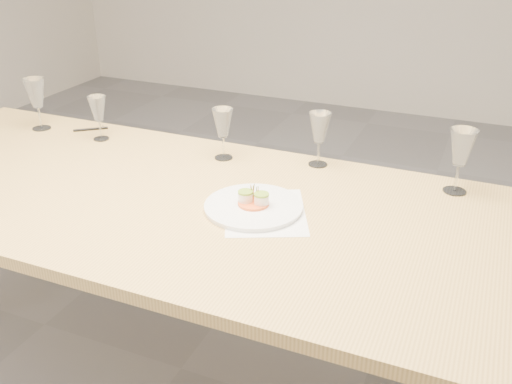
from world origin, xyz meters
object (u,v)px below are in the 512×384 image
at_px(wine_glass_3, 320,129).
at_px(wine_glass_4, 462,149).
at_px(dinner_plate, 254,206).
at_px(wine_glass_1, 98,109).
at_px(wine_glass_0, 36,94).
at_px(wine_glass_2, 223,124).
at_px(dining_table, 169,212).
at_px(ballpoint_pen, 91,129).
at_px(recipe_sheet, 265,212).

xyz_separation_m(wine_glass_3, wine_glass_4, (0.48, -0.04, 0.01)).
bearing_deg(dinner_plate, wine_glass_1, 158.66).
distance_m(wine_glass_1, wine_glass_4, 1.37).
distance_m(wine_glass_0, wine_glass_2, 0.86).
height_order(dinner_plate, wine_glass_2, wine_glass_2).
bearing_deg(wine_glass_0, dining_table, -22.10).
xyz_separation_m(wine_glass_1, wine_glass_4, (1.37, 0.06, 0.03)).
bearing_deg(ballpoint_pen, wine_glass_0, 160.05).
bearing_deg(recipe_sheet, ballpoint_pen, 133.16).
bearing_deg(ballpoint_pen, dining_table, -70.82).
distance_m(wine_glass_1, wine_glass_3, 0.89).
bearing_deg(recipe_sheet, dining_table, 156.86).
height_order(wine_glass_1, wine_glass_4, wine_glass_4).
distance_m(recipe_sheet, wine_glass_2, 0.48).
xyz_separation_m(dinner_plate, wine_glass_3, (0.08, 0.41, 0.13)).
bearing_deg(wine_glass_3, dining_table, -131.71).
bearing_deg(wine_glass_4, wine_glass_0, -178.19).
xyz_separation_m(ballpoint_pen, wine_glass_4, (1.48, -0.01, 0.15)).
bearing_deg(wine_glass_1, wine_glass_3, 6.06).
bearing_deg(dinner_plate, recipe_sheet, -6.21).
bearing_deg(wine_glass_4, dinner_plate, -146.26).
bearing_deg(wine_glass_0, wine_glass_1, -0.77).
distance_m(dinner_plate, wine_glass_1, 0.88).
xyz_separation_m(wine_glass_0, wine_glass_1, (0.31, -0.00, -0.03)).
distance_m(dinner_plate, wine_glass_2, 0.44).
distance_m(wine_glass_1, wine_glass_2, 0.55).
height_order(dining_table, wine_glass_4, wine_glass_4).
bearing_deg(wine_glass_3, dinner_plate, -100.72).
height_order(ballpoint_pen, wine_glass_1, wine_glass_1).
distance_m(recipe_sheet, wine_glass_0, 1.22).
height_order(dining_table, dinner_plate, dinner_plate).
relative_size(dining_table, wine_glass_0, 11.05).
xyz_separation_m(wine_glass_1, wine_glass_3, (0.89, 0.09, 0.01)).
bearing_deg(wine_glass_4, ballpoint_pen, 179.49).
distance_m(dinner_plate, wine_glass_3, 0.44).
bearing_deg(wine_glass_1, dinner_plate, -21.34).
bearing_deg(recipe_sheet, dinner_plate, 149.18).
relative_size(dining_table, recipe_sheet, 6.29).
height_order(ballpoint_pen, wine_glass_4, wine_glass_4).
xyz_separation_m(dinner_plate, recipe_sheet, (0.04, -0.00, -0.01)).
relative_size(dinner_plate, ballpoint_pen, 2.59).
bearing_deg(wine_glass_1, wine_glass_4, 2.40).
distance_m(wine_glass_3, wine_glass_4, 0.48).
relative_size(dinner_plate, wine_glass_4, 1.42).
bearing_deg(wine_glass_1, recipe_sheet, -20.67).
xyz_separation_m(recipe_sheet, wine_glass_2, (-0.31, 0.34, 0.13)).
height_order(dinner_plate, wine_glass_1, wine_glass_1).
height_order(dinner_plate, ballpoint_pen, dinner_plate).
relative_size(dinner_plate, wine_glass_3, 1.55).
height_order(wine_glass_0, wine_glass_2, wine_glass_0).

